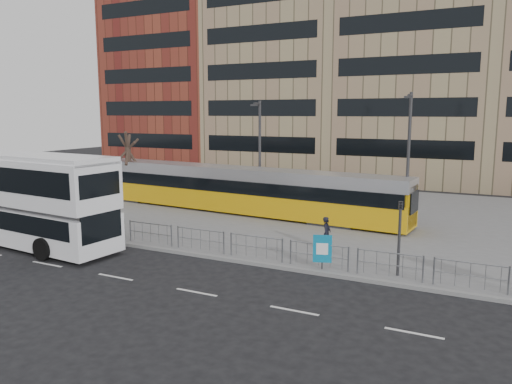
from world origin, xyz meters
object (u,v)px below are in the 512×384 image
at_px(tram, 223,188).
at_px(double_decker_bus, 21,195).
at_px(traffic_light_west, 57,195).
at_px(bare_tree, 127,130).
at_px(pedestrian, 327,233).
at_px(lamp_post_east, 408,155).
at_px(traffic_light_east, 400,229).
at_px(ad_panel, 322,249).
at_px(lamp_post_west, 259,150).

bearing_deg(tram, double_decker_bus, -108.79).
bearing_deg(traffic_light_west, bare_tree, 80.75).
height_order(pedestrian, bare_tree, bare_tree).
relative_size(double_decker_bus, lamp_post_east, 1.55).
bearing_deg(traffic_light_east, ad_panel, 168.81).
height_order(tram, bare_tree, bare_tree).
bearing_deg(pedestrian, bare_tree, 70.63).
bearing_deg(ad_panel, tram, 119.56).
bearing_deg(ad_panel, traffic_light_east, -7.40).
distance_m(pedestrian, lamp_post_east, 7.60).
bearing_deg(traffic_light_east, bare_tree, 136.14).
height_order(ad_panel, traffic_light_east, traffic_light_east).
bearing_deg(pedestrian, ad_panel, -164.88).
distance_m(tram, lamp_post_east, 12.48).
height_order(ad_panel, bare_tree, bare_tree).
bearing_deg(traffic_light_west, traffic_light_east, -23.15).
distance_m(ad_panel, traffic_light_east, 3.30).
relative_size(traffic_light_east, bare_tree, 0.43).
distance_m(traffic_light_west, lamp_post_west, 13.15).
xyz_separation_m(ad_panel, lamp_post_west, (-8.28, 10.84, 3.19)).
bearing_deg(double_decker_bus, traffic_light_west, 106.86).
relative_size(pedestrian, bare_tree, 0.22).
xyz_separation_m(tram, ad_panel, (10.36, -9.42, -0.63)).
relative_size(ad_panel, bare_tree, 0.21).
bearing_deg(lamp_post_east, tram, 179.30).
relative_size(ad_panel, lamp_post_east, 0.19).
height_order(tram, lamp_post_east, lamp_post_east).
relative_size(pedestrian, lamp_post_west, 0.22).
distance_m(traffic_light_west, lamp_post_east, 20.06).
bearing_deg(lamp_post_west, double_decker_bus, -118.44).
relative_size(traffic_light_west, lamp_post_west, 0.42).
xyz_separation_m(tram, pedestrian, (9.55, -6.40, -0.70)).
height_order(double_decker_bus, tram, double_decker_bus).
height_order(double_decker_bus, bare_tree, bare_tree).
relative_size(traffic_light_west, lamp_post_east, 0.40).
bearing_deg(lamp_post_west, tram, -145.83).
bearing_deg(pedestrian, lamp_post_west, 43.65).
bearing_deg(tram, bare_tree, -173.62).
bearing_deg(lamp_post_west, lamp_post_east, -8.82).
bearing_deg(bare_tree, double_decker_bus, -76.24).
bearing_deg(tram, pedestrian, -29.37).
bearing_deg(lamp_post_east, traffic_light_east, -81.88).
height_order(traffic_light_west, bare_tree, bare_tree).
xyz_separation_m(pedestrian, traffic_light_west, (-15.24, -2.58, 1.16)).
bearing_deg(tram, ad_panel, -37.81).
relative_size(ad_panel, traffic_light_east, 0.48).
distance_m(tram, ad_panel, 14.02).
distance_m(tram, pedestrian, 11.52).
bearing_deg(double_decker_bus, ad_panel, 13.59).
bearing_deg(bare_tree, traffic_light_east, -21.91).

